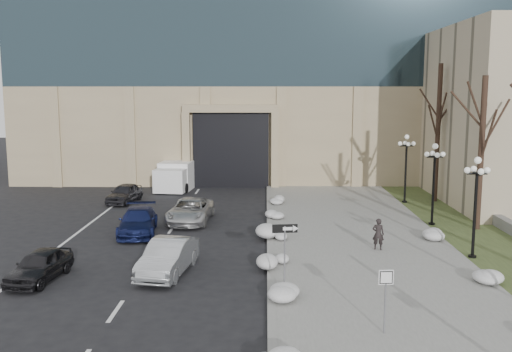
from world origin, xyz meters
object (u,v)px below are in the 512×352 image
at_px(box_truck, 179,174).
at_px(lamppost_d, 406,159).
at_px(car_e, 125,193).
at_px(car_a, 40,266).
at_px(car_b, 168,257).
at_px(lamppost_b, 476,194).
at_px(lamppost_c, 434,173).
at_px(pedestrian, 378,234).
at_px(keep_sign, 386,288).
at_px(car_d, 190,211).
at_px(one_way_sign, 289,237).
at_px(car_c, 138,221).

distance_m(box_truck, lamppost_d, 17.71).
distance_m(car_e, box_truck, 6.89).
xyz_separation_m(car_a, car_b, (5.10, 0.95, 0.10)).
xyz_separation_m(box_truck, lamppost_b, (16.42, -19.33, 2.02)).
bearing_deg(lamppost_b, lamppost_c, 90.00).
bearing_deg(pedestrian, car_a, 31.39).
relative_size(car_b, keep_sign, 2.03).
bearing_deg(lamppost_b, keep_sign, -124.36).
distance_m(car_a, car_d, 11.59).
xyz_separation_m(pedestrian, box_truck, (-12.31, 18.17, 0.17)).
relative_size(car_a, car_e, 0.96).
bearing_deg(keep_sign, lamppost_c, 65.22).
xyz_separation_m(keep_sign, lamppost_b, (5.77, 8.43, 1.46)).
bearing_deg(box_truck, car_d, -72.28).
xyz_separation_m(pedestrian, keep_sign, (-1.65, -9.59, 0.72)).
relative_size(one_way_sign, lamppost_b, 0.57).
height_order(one_way_sign, keep_sign, one_way_sign).
distance_m(car_a, box_truck, 22.72).
relative_size(car_c, car_d, 0.96).
bearing_deg(keep_sign, pedestrian, 76.58).
distance_m(car_c, lamppost_c, 16.74).
xyz_separation_m(box_truck, keep_sign, (10.66, -27.76, 0.55)).
bearing_deg(car_d, box_truck, 104.39).
bearing_deg(lamppost_c, car_c, -172.97).
height_order(car_e, lamppost_b, lamppost_b).
xyz_separation_m(lamppost_c, lamppost_d, (0.00, 6.50, 0.00)).
bearing_deg(car_b, car_a, -160.93).
bearing_deg(lamppost_b, car_d, 152.46).
relative_size(car_a, lamppost_b, 0.78).
xyz_separation_m(lamppost_b, lamppost_d, (0.00, 13.00, 0.00)).
bearing_deg(lamppost_d, lamppost_b, -90.00).
height_order(car_b, one_way_sign, one_way_sign).
height_order(car_a, car_e, car_e).
relative_size(car_d, keep_sign, 2.26).
relative_size(car_c, box_truck, 0.67).
height_order(car_e, one_way_sign, one_way_sign).
bearing_deg(car_c, one_way_sign, -56.36).
distance_m(lamppost_b, lamppost_c, 6.50).
relative_size(keep_sign, lamppost_b, 0.46).
xyz_separation_m(one_way_sign, lamppost_c, (8.63, 11.08, 0.83)).
height_order(car_b, car_e, car_b).
distance_m(pedestrian, box_truck, 21.94).
relative_size(car_c, keep_sign, 2.16).
relative_size(car_b, car_d, 0.90).
height_order(box_truck, lamppost_d, lamppost_d).
height_order(car_c, box_truck, box_truck).
bearing_deg(lamppost_d, one_way_sign, -116.13).
bearing_deg(car_c, car_a, -113.71).
distance_m(car_e, keep_sign, 25.43).
bearing_deg(lamppost_d, lamppost_c, -90.00).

